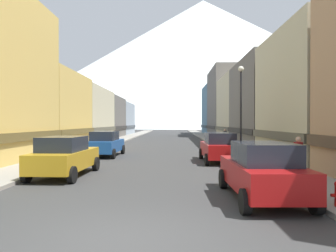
{
  "coord_description": "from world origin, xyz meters",
  "views": [
    {
      "loc": [
        1.06,
        -6.27,
        2.39
      ],
      "look_at": [
        0.17,
        41.08,
        1.88
      ],
      "focal_mm": 33.45,
      "sensor_mm": 36.0,
      "label": 1
    }
  ],
  "objects": [
    {
      "name": "sidewalk_left",
      "position": [
        -6.25,
        35.0,
        0.07
      ],
      "size": [
        2.5,
        100.0,
        0.15
      ],
      "primitive_type": "cube",
      "color": "gray",
      "rests_on": "ground"
    },
    {
      "name": "car_left_1",
      "position": [
        -3.8,
        15.8,
        0.9
      ],
      "size": [
        2.17,
        4.45,
        1.78
      ],
      "color": "#19478C",
      "rests_on": "ground"
    },
    {
      "name": "potted_plant_0",
      "position": [
        7.0,
        13.58,
        0.61
      ],
      "size": [
        0.58,
        0.58,
        0.82
      ],
      "color": "brown",
      "rests_on": "sidewalk_right"
    },
    {
      "name": "ground_plane",
      "position": [
        0.0,
        0.0,
        0.0
      ],
      "size": [
        400.0,
        400.0,
        0.0
      ],
      "primitive_type": "plane",
      "color": "#363636"
    },
    {
      "name": "pedestrian_1",
      "position": [
        6.25,
        25.57,
        0.88
      ],
      "size": [
        0.36,
        0.36,
        1.6
      ],
      "color": "#333338",
      "rests_on": "sidewalk_right"
    },
    {
      "name": "storefront_left_4",
      "position": [
        -11.77,
        44.01,
        3.13
      ],
      "size": [
        8.84,
        10.6,
        6.51
      ],
      "color": "#66605B",
      "rests_on": "ground"
    },
    {
      "name": "streetlamp_right",
      "position": [
        5.35,
        13.84,
        3.99
      ],
      "size": [
        0.36,
        0.36,
        5.86
      ],
      "color": "black",
      "rests_on": "sidewalk_right"
    },
    {
      "name": "parking_meter_near",
      "position": [
        5.75,
        6.45,
        1.01
      ],
      "size": [
        0.14,
        0.1,
        1.33
      ],
      "color": "#595960",
      "rests_on": "sidewalk_right"
    },
    {
      "name": "mountain_backdrop",
      "position": [
        25.84,
        260.0,
        52.97
      ],
      "size": [
        325.64,
        325.64,
        105.94
      ],
      "primitive_type": "cone",
      "color": "silver",
      "rests_on": "ground"
    },
    {
      "name": "car_right_1",
      "position": [
        3.8,
        12.68,
        0.9
      ],
      "size": [
        2.12,
        4.43,
        1.78
      ],
      "color": "#9E1111",
      "rests_on": "ground"
    },
    {
      "name": "storefront_right_1",
      "position": [
        10.65,
        13.82,
        3.95
      ],
      "size": [
        6.6,
        9.7,
        8.21
      ],
      "color": "beige",
      "rests_on": "ground"
    },
    {
      "name": "trash_bin_right",
      "position": [
        6.35,
        10.59,
        0.64
      ],
      "size": [
        0.59,
        0.59,
        0.98
      ],
      "color": "#4C5156",
      "rests_on": "sidewalk_right"
    },
    {
      "name": "storefront_left_2",
      "position": [
        -11.03,
        21.66,
        3.3
      ],
      "size": [
        7.36,
        9.39,
        6.86
      ],
      "color": "#D8B259",
      "rests_on": "ground"
    },
    {
      "name": "storefront_left_5",
      "position": [
        -11.5,
        55.81,
        3.02
      ],
      "size": [
        8.29,
        12.53,
        6.28
      ],
      "color": "#99A5B2",
      "rests_on": "ground"
    },
    {
      "name": "storefront_right_5",
      "position": [
        11.41,
        60.48,
        4.88
      ],
      "size": [
        8.12,
        11.32,
        10.09
      ],
      "color": "slate",
      "rests_on": "ground"
    },
    {
      "name": "storefront_right_2",
      "position": [
        11.21,
        24.64,
        4.09
      ],
      "size": [
        7.72,
        11.4,
        8.49
      ],
      "color": "#66605B",
      "rests_on": "ground"
    },
    {
      "name": "storefront_right_4",
      "position": [
        11.54,
        48.17,
        5.64
      ],
      "size": [
        8.38,
        12.81,
        11.64
      ],
      "color": "#66605B",
      "rests_on": "ground"
    },
    {
      "name": "car_left_0",
      "position": [
        -3.8,
        7.52,
        0.9
      ],
      "size": [
        2.19,
        4.46,
        1.78
      ],
      "color": "#B28419",
      "rests_on": "ground"
    },
    {
      "name": "storefront_left_3",
      "position": [
        -11.38,
        32.53,
        3.2
      ],
      "size": [
        8.06,
        12.18,
        6.65
      ],
      "color": "beige",
      "rests_on": "ground"
    },
    {
      "name": "storefront_right_3",
      "position": [
        10.96,
        35.87,
        4.11
      ],
      "size": [
        7.21,
        11.01,
        8.53
      ],
      "color": "beige",
      "rests_on": "ground"
    },
    {
      "name": "pedestrian_0",
      "position": [
        6.25,
        6.85,
        0.91
      ],
      "size": [
        0.36,
        0.36,
        1.66
      ],
      "color": "maroon",
      "rests_on": "sidewalk_right"
    },
    {
      "name": "car_right_0",
      "position": [
        3.8,
        3.46,
        0.9
      ],
      "size": [
        2.13,
        4.43,
        1.78
      ],
      "color": "#9E1111",
      "rests_on": "ground"
    },
    {
      "name": "sidewalk_right",
      "position": [
        6.25,
        35.0,
        0.07
      ],
      "size": [
        2.5,
        100.0,
        0.15
      ],
      "primitive_type": "cube",
      "color": "gray",
      "rests_on": "ground"
    }
  ]
}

